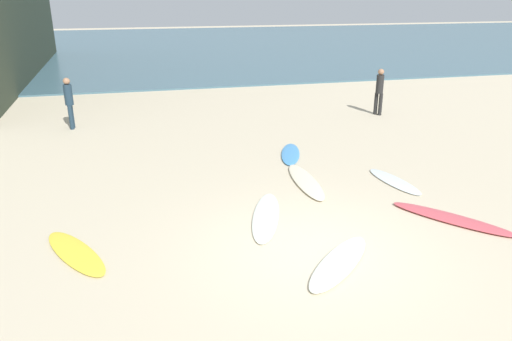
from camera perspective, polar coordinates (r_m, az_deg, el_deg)
name	(u,v)px	position (r m, az deg, el deg)	size (l,w,h in m)	color
ground_plane	(316,251)	(9.03, 7.17, -9.48)	(120.00, 120.00, 0.00)	beige
ocean_water	(169,46)	(43.62, -10.37, 14.41)	(120.00, 40.00, 0.08)	#426675
surfboard_0	(394,181)	(12.48, 16.14, -1.24)	(0.51, 1.92, 0.06)	white
surfboard_1	(266,216)	(10.17, 1.18, -5.46)	(0.55, 2.42, 0.06)	silver
surfboard_2	(452,219)	(10.84, 22.30, -5.31)	(0.50, 2.56, 0.09)	#D44E58
surfboard_3	(290,154)	(14.03, 4.12, 1.99)	(0.53, 1.99, 0.07)	#4492D8
surfboard_4	(306,181)	(12.03, 5.92, -1.27)	(0.55, 2.47, 0.08)	beige
surfboard_5	(339,262)	(8.65, 9.87, -10.72)	(0.57, 2.15, 0.09)	white
surfboard_6	(76,253)	(9.43, -20.69, -9.14)	(0.55, 2.11, 0.07)	yellow
beachgoer_near	(379,89)	(19.06, 14.48, 9.34)	(0.38, 0.38, 1.76)	black
beachgoer_mid	(69,101)	(17.71, -21.37, 7.76)	(0.29, 0.34, 1.77)	#1E3342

